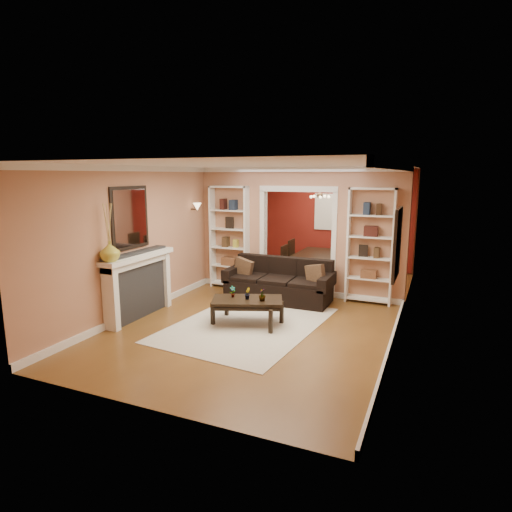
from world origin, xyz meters
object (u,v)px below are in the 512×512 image
at_px(bookshelf_right, 370,246).
at_px(fireplace, 140,286).
at_px(dining_table, 318,266).
at_px(sofa, 279,280).
at_px(coffee_table, 247,312).
at_px(bookshelf_left, 230,237).

xyz_separation_m(bookshelf_right, fireplace, (-3.64, -2.53, -0.57)).
relative_size(bookshelf_right, dining_table, 1.29).
relative_size(sofa, bookshelf_right, 0.95).
bearing_deg(coffee_table, bookshelf_left, 101.73).
bearing_deg(dining_table, sofa, 173.83).
relative_size(sofa, bookshelf_left, 0.95).
xyz_separation_m(sofa, bookshelf_right, (1.71, 0.58, 0.72)).
relative_size(coffee_table, dining_table, 0.67).
bearing_deg(dining_table, coffee_table, 176.27).
bearing_deg(fireplace, dining_table, 62.30).
relative_size(bookshelf_right, fireplace, 1.35).
height_order(coffee_table, dining_table, dining_table).
bearing_deg(fireplace, coffee_table, 12.09).
bearing_deg(fireplace, sofa, 45.24).
distance_m(sofa, dining_table, 2.20).
bearing_deg(bookshelf_right, sofa, -161.22).
distance_m(bookshelf_right, fireplace, 4.47).
bearing_deg(dining_table, fireplace, 152.30).
bearing_deg(dining_table, bookshelf_right, -137.49).
height_order(bookshelf_left, bookshelf_right, same).
xyz_separation_m(bookshelf_left, bookshelf_right, (3.10, 0.00, 0.00)).
bearing_deg(sofa, bookshelf_right, 18.78).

